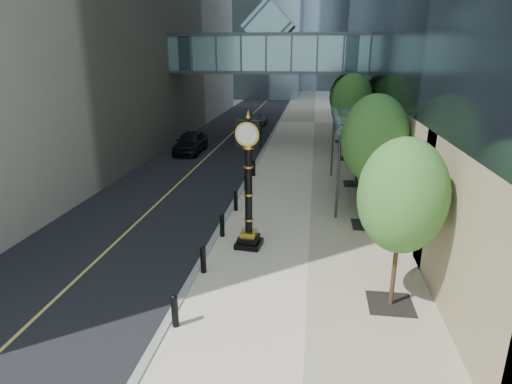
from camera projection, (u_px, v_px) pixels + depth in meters
ground at (265, 360)px, 11.02m from camera, size 320.00×320.00×0.00m
road at (245, 121)px, 49.60m from camera, size 8.00×180.00×0.02m
sidewalk at (314, 123)px, 48.57m from camera, size 8.00×180.00×0.06m
curb at (279, 122)px, 49.08m from camera, size 0.25×180.00×0.07m
skywalk at (269, 51)px, 35.40m from camera, size 17.00×4.20×5.80m
entrance_canopy at (362, 120)px, 22.46m from camera, size 3.00×8.00×4.38m
bollard_row at (229, 213)px, 19.69m from camera, size 0.20×16.20×0.90m
street_trees at (359, 117)px, 25.31m from camera, size 3.00×28.70×6.16m
street_clock at (249, 192)px, 16.66m from camera, size 1.10×1.10×5.33m
pedestrian at (393, 217)px, 18.25m from camera, size 0.67×0.53×1.60m
car_near at (191, 142)px, 33.71m from camera, size 2.04×4.92×1.67m
car_far at (257, 120)px, 45.71m from camera, size 1.85×4.18×1.33m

